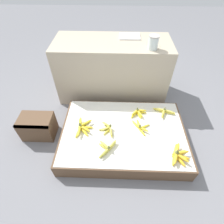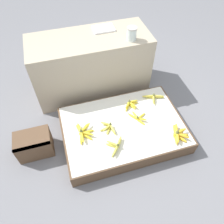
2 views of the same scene
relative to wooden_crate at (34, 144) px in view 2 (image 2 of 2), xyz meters
The scene contains 13 objects.
ground_plane 0.93m from the wooden_crate, ahead, with size 10.00×10.00×0.00m, color slate.
display_platform 0.93m from the wooden_crate, ahead, with size 1.28×0.87×0.17m.
back_vendor_table 1.12m from the wooden_crate, 44.52° to the left, with size 1.36×0.56×0.74m.
wooden_crate is the anchor object (origin of this frame).
banana_bunch_front_midleft 0.82m from the wooden_crate, 20.65° to the right, with size 0.18×0.20×0.09m.
banana_bunch_front_right 1.45m from the wooden_crate, 13.50° to the right, with size 0.18×0.25×0.11m.
banana_bunch_middle_left 0.51m from the wooden_crate, ahead, with size 0.18×0.26×0.10m.
banana_bunch_middle_midleft 0.77m from the wooden_crate, ahead, with size 0.16×0.21×0.08m.
banana_bunch_middle_midright 1.10m from the wooden_crate, ahead, with size 0.20×0.21×0.08m.
banana_bunch_back_midright 1.10m from the wooden_crate, ahead, with size 0.19×0.13×0.09m.
banana_bunch_back_right 1.39m from the wooden_crate, ahead, with size 0.25×0.18×0.08m.
glass_jar 1.51m from the wooden_crate, 26.43° to the left, with size 0.11×0.11×0.14m.
foam_tray_white 1.46m from the wooden_crate, 42.14° to the left, with size 0.24×0.17×0.02m.
Camera 2 is at (-0.50, -1.27, 2.02)m, focal length 35.00 mm.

